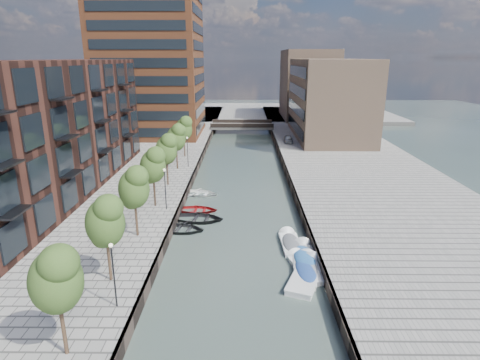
{
  "coord_description": "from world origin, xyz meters",
  "views": [
    {
      "loc": [
        0.36,
        -12.64,
        15.22
      ],
      "look_at": [
        0.0,
        25.7,
        3.5
      ],
      "focal_mm": 30.0,
      "sensor_mm": 36.0,
      "label": 1
    }
  ],
  "objects_px": {
    "sloop_4": "(198,221)",
    "tree_2": "(134,186)",
    "sloop_1": "(181,231)",
    "motorboat_4": "(290,243)",
    "tree_4": "(166,149)",
    "tree_3": "(153,164)",
    "tree_5": "(176,137)",
    "motorboat_3": "(306,269)",
    "tree_0": "(56,277)",
    "motorboat_1": "(305,267)",
    "tree_6": "(184,128)",
    "motorboat_2": "(308,275)",
    "car": "(288,139)",
    "motorboat_0": "(304,258)",
    "sloop_2": "(198,212)",
    "bridge": "(242,126)",
    "sloop_3": "(199,195)",
    "tree_1": "(105,220)"
  },
  "relations": [
    {
      "from": "tree_1",
      "to": "motorboat_3",
      "type": "relative_size",
      "value": 1.21
    },
    {
      "from": "sloop_1",
      "to": "sloop_2",
      "type": "bearing_deg",
      "value": -2.7
    },
    {
      "from": "sloop_1",
      "to": "tree_1",
      "type": "bearing_deg",
      "value": 172.12
    },
    {
      "from": "sloop_1",
      "to": "sloop_4",
      "type": "bearing_deg",
      "value": -19.99
    },
    {
      "from": "bridge",
      "to": "car",
      "type": "height_order",
      "value": "bridge"
    },
    {
      "from": "tree_0",
      "to": "tree_2",
      "type": "relative_size",
      "value": 1.0
    },
    {
      "from": "tree_0",
      "to": "sloop_4",
      "type": "relative_size",
      "value": 1.2
    },
    {
      "from": "motorboat_0",
      "to": "motorboat_4",
      "type": "height_order",
      "value": "motorboat_0"
    },
    {
      "from": "sloop_4",
      "to": "tree_2",
      "type": "bearing_deg",
      "value": 148.3
    },
    {
      "from": "tree_0",
      "to": "sloop_1",
      "type": "distance_m",
      "value": 18.11
    },
    {
      "from": "sloop_2",
      "to": "tree_6",
      "type": "bearing_deg",
      "value": 15.45
    },
    {
      "from": "bridge",
      "to": "motorboat_1",
      "type": "distance_m",
      "value": 58.02
    },
    {
      "from": "tree_0",
      "to": "sloop_1",
      "type": "bearing_deg",
      "value": 79.69
    },
    {
      "from": "sloop_3",
      "to": "motorboat_4",
      "type": "bearing_deg",
      "value": -131.06
    },
    {
      "from": "motorboat_0",
      "to": "tree_0",
      "type": "bearing_deg",
      "value": -139.41
    },
    {
      "from": "motorboat_1",
      "to": "motorboat_2",
      "type": "relative_size",
      "value": 0.85
    },
    {
      "from": "sloop_2",
      "to": "motorboat_1",
      "type": "relative_size",
      "value": 0.86
    },
    {
      "from": "tree_2",
      "to": "tree_4",
      "type": "distance_m",
      "value": 14.0
    },
    {
      "from": "tree_5",
      "to": "sloop_4",
      "type": "xyz_separation_m",
      "value": [
        4.45,
        -15.55,
        -5.31
      ]
    },
    {
      "from": "tree_1",
      "to": "tree_4",
      "type": "bearing_deg",
      "value": 90.0
    },
    {
      "from": "sloop_4",
      "to": "tree_4",
      "type": "bearing_deg",
      "value": 35.06
    },
    {
      "from": "sloop_2",
      "to": "sloop_3",
      "type": "bearing_deg",
      "value": 8.02
    },
    {
      "from": "tree_5",
      "to": "sloop_1",
      "type": "distance_m",
      "value": 18.99
    },
    {
      "from": "sloop_3",
      "to": "motorboat_1",
      "type": "bearing_deg",
      "value": -136.61
    },
    {
      "from": "tree_5",
      "to": "motorboat_3",
      "type": "height_order",
      "value": "tree_5"
    },
    {
      "from": "bridge",
      "to": "car",
      "type": "xyz_separation_m",
      "value": [
        8.19,
        -15.45,
        0.22
      ]
    },
    {
      "from": "sloop_1",
      "to": "motorboat_2",
      "type": "relative_size",
      "value": 0.8
    },
    {
      "from": "tree_4",
      "to": "tree_5",
      "type": "bearing_deg",
      "value": 90.0
    },
    {
      "from": "tree_3",
      "to": "tree_5",
      "type": "height_order",
      "value": "same"
    },
    {
      "from": "sloop_4",
      "to": "motorboat_0",
      "type": "relative_size",
      "value": 0.96
    },
    {
      "from": "tree_0",
      "to": "motorboat_4",
      "type": "height_order",
      "value": "tree_0"
    },
    {
      "from": "motorboat_1",
      "to": "motorboat_4",
      "type": "bearing_deg",
      "value": 98.86
    },
    {
      "from": "tree_6",
      "to": "sloop_1",
      "type": "relative_size",
      "value": 1.34
    },
    {
      "from": "tree_2",
      "to": "motorboat_4",
      "type": "bearing_deg",
      "value": 1.67
    },
    {
      "from": "tree_0",
      "to": "tree_6",
      "type": "xyz_separation_m",
      "value": [
        0.0,
        42.0,
        0.0
      ]
    },
    {
      "from": "tree_6",
      "to": "sloop_1",
      "type": "distance_m",
      "value": 25.71
    },
    {
      "from": "tree_3",
      "to": "motorboat_0",
      "type": "distance_m",
      "value": 17.28
    },
    {
      "from": "sloop_1",
      "to": "motorboat_4",
      "type": "bearing_deg",
      "value": -96.03
    },
    {
      "from": "sloop_2",
      "to": "motorboat_4",
      "type": "height_order",
      "value": "motorboat_4"
    },
    {
      "from": "tree_3",
      "to": "tree_4",
      "type": "xyz_separation_m",
      "value": [
        0.0,
        7.0,
        0.0
      ]
    },
    {
      "from": "tree_5",
      "to": "car",
      "type": "relative_size",
      "value": 1.66
    },
    {
      "from": "tree_2",
      "to": "motorboat_3",
      "type": "height_order",
      "value": "tree_2"
    },
    {
      "from": "tree_4",
      "to": "sloop_1",
      "type": "bearing_deg",
      "value": -74.21
    },
    {
      "from": "tree_4",
      "to": "motorboat_2",
      "type": "relative_size",
      "value": 1.07
    },
    {
      "from": "motorboat_1",
      "to": "motorboat_4",
      "type": "xyz_separation_m",
      "value": [
        -0.65,
        4.17,
        -0.0
      ]
    },
    {
      "from": "bridge",
      "to": "tree_0",
      "type": "relative_size",
      "value": 2.18
    },
    {
      "from": "motorboat_0",
      "to": "sloop_1",
      "type": "bearing_deg",
      "value": 152.9
    },
    {
      "from": "sloop_4",
      "to": "motorboat_4",
      "type": "distance_m",
      "value": 9.79
    },
    {
      "from": "motorboat_2",
      "to": "car",
      "type": "relative_size",
      "value": 1.56
    },
    {
      "from": "tree_0",
      "to": "tree_1",
      "type": "height_order",
      "value": "same"
    }
  ]
}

